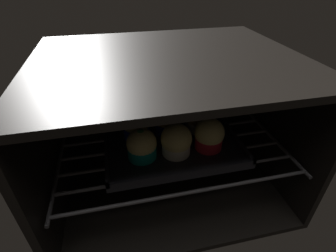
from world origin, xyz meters
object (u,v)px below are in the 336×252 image
object	(u,v)px
muffin_row1_col0	(136,125)
muffin_row2_col0	(133,109)
muffin_row2_col1	(161,106)
muffin_row2_col2	(189,102)
muffin_row0_col0	(142,145)
muffin_row0_col1	(175,141)
baking_tray	(168,134)
muffin_row0_col2	(209,135)
muffin_row1_col2	(198,118)
muffin_row1_col1	(169,121)

from	to	relation	value
muffin_row1_col0	muffin_row2_col0	world-z (taller)	muffin_row1_col0
muffin_row2_col1	muffin_row2_col2	bearing A→B (deg)	2.13
muffin_row0_col0	muffin_row2_col2	xyz separation A→B (cm)	(16.18, 16.59, 0.25)
muffin_row2_col1	muffin_row0_col1	bearing A→B (deg)	-91.02
baking_tray	muffin_row2_col2	world-z (taller)	muffin_row2_col2
muffin_row0_col0	muffin_row2_col1	xyz separation A→B (cm)	(7.81, 16.28, 0.26)
muffin_row2_col2	muffin_row0_col0	bearing A→B (deg)	-134.29
muffin_row0_col2	muffin_row1_col2	distance (cm)	8.15
muffin_row0_col0	muffin_row1_col0	size ratio (longest dim) A/B	0.93
muffin_row0_col0	muffin_row1_col0	distance (cm)	8.05
muffin_row0_col2	muffin_row2_col0	world-z (taller)	same
muffin_row0_col2	muffin_row2_col0	xyz separation A→B (cm)	(-16.05, 16.07, 0.02)
baking_tray	muffin_row2_col0	xyz separation A→B (cm)	(-7.97, 7.98, 4.06)
muffin_row0_col1	muffin_row2_col0	bearing A→B (deg)	114.77
muffin_row2_col1	muffin_row1_col1	bearing A→B (deg)	-86.89
baking_tray	muffin_row2_col1	size ratio (longest dim) A/B	4.25
muffin_row1_col0	muffin_row2_col1	bearing A→B (deg)	45.60
muffin_row1_col1	muffin_row0_col2	bearing A→B (deg)	-46.95
muffin_row1_col1	muffin_row2_col2	xyz separation A→B (cm)	(7.94, 8.32, 0.28)
muffin_row2_col0	muffin_row2_col2	world-z (taller)	same
muffin_row0_col0	muffin_row0_col2	world-z (taller)	muffin_row0_col2
muffin_row0_col2	muffin_row0_col1	bearing A→B (deg)	-177.49
muffin_row0_col1	muffin_row0_col2	size ratio (longest dim) A/B	0.98
muffin_row0_col2	muffin_row1_col2	world-z (taller)	muffin_row0_col2
muffin_row1_col1	muffin_row1_col0	bearing A→B (deg)	-178.40
muffin_row0_col2	muffin_row2_col1	xyz separation A→B (cm)	(-8.17, 16.29, -0.00)
muffin_row0_col1	muffin_row1_col2	bearing A→B (deg)	45.06
muffin_row0_col2	muffin_row1_col0	world-z (taller)	muffin_row1_col0
baking_tray	muffin_row1_col2	world-z (taller)	muffin_row1_col2
muffin_row0_col1	muffin_row2_col0	xyz separation A→B (cm)	(-7.59, 16.44, 0.12)
baking_tray	muffin_row0_col2	bearing A→B (deg)	-45.04
baking_tray	muffin_row2_col2	distance (cm)	12.54
muffin_row0_col0	muffin_row1_col0	world-z (taller)	muffin_row1_col0
muffin_row1_col1	muffin_row2_col2	bearing A→B (deg)	46.33
muffin_row1_col0	muffin_row2_col1	distance (cm)	11.54
muffin_row1_col2	muffin_row2_col2	world-z (taller)	muffin_row2_col2
muffin_row1_col1	muffin_row2_col0	distance (cm)	11.40
baking_tray	muffin_row2_col2	xyz separation A→B (cm)	(8.28, 8.51, 4.02)
muffin_row1_col2	muffin_row2_col2	xyz separation A→B (cm)	(0.17, 8.45, 0.19)
baking_tray	muffin_row0_col1	bearing A→B (deg)	-92.60
muffin_row0_col0	muffin_row0_col1	world-z (taller)	muffin_row0_col1
muffin_row2_col1	muffin_row0_col2	bearing A→B (deg)	-63.36
muffin_row0_col2	muffin_row2_col0	bearing A→B (deg)	134.97
muffin_row1_col1	muffin_row0_col0	bearing A→B (deg)	-134.90
muffin_row2_col2	muffin_row2_col1	bearing A→B (deg)	-177.87
muffin_row0_col0	muffin_row2_col2	distance (cm)	23.18
muffin_row2_col0	muffin_row2_col2	xyz separation A→B (cm)	(16.26, 0.53, -0.04)
muffin_row1_col2	muffin_row2_col2	size ratio (longest dim) A/B	0.97
muffin_row0_col2	muffin_row2_col1	bearing A→B (deg)	116.64
muffin_row1_col1	muffin_row1_col2	world-z (taller)	muffin_row1_col2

